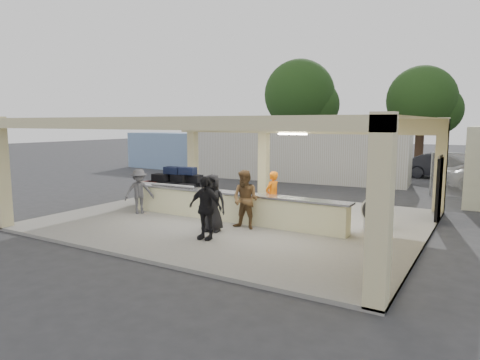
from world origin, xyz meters
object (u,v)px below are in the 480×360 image
Objects in this scene: drum_fan at (377,210)px; passenger_d at (212,203)px; container_blue at (189,151)px; luggage_cart at (176,185)px; passenger_b at (205,208)px; container_white at (294,156)px; car_dark at (445,166)px; baggage_counter at (230,206)px; passenger_a at (246,200)px; baggage_handler at (272,196)px; passenger_c at (139,191)px.

drum_fan is 0.59× the size of passenger_d.
container_blue reaches higher than drum_fan.
luggage_cart is 4.96m from passenger_b.
passenger_d is 0.14× the size of container_white.
car_dark reaches higher than drum_fan.
baggage_counter is 1.25m from passenger_a.
baggage_handler is (-3.26, -0.75, 0.28)m from drum_fan.
baggage_counter is at bearing 85.41° from passenger_d.
container_white reaches higher than passenger_b.
drum_fan is at bearing -179.35° from car_dark.
passenger_c is at bearing -58.44° from baggage_handler.
drum_fan is (7.56, 0.55, -0.29)m from luggage_cart.
passenger_b is 0.18× the size of container_blue.
luggage_cart is 4.17m from passenger_d.
container_blue reaches higher than passenger_d.
baggage_counter is 16.99m from container_blue.
passenger_d is 13.09m from container_white.
passenger_c is at bearing -55.65° from container_blue.
drum_fan is 5.42m from passenger_b.
passenger_b is at bearing -102.94° from passenger_a.
passenger_d is at bearing 167.92° from car_dark.
baggage_counter is 0.64× the size of container_white.
baggage_counter is 3.52m from passenger_c.
passenger_a is at bearing 32.61° from passenger_d.
passenger_b is 1.11× the size of passenger_c.
passenger_a is at bearing -34.29° from baggage_counter.
baggage_handler is at bearing -38.57° from passenger_c.
luggage_cart is at bearing -79.05° from baggage_handler.
passenger_d reaches higher than baggage_handler.
passenger_b is at bearing -137.51° from drum_fan.
passenger_a is 1.65m from passenger_b.
passenger_b is 4.34m from passenger_c.
container_blue is at bearing 105.74° from car_dark.
passenger_d is at bearing -46.86° from container_blue.
luggage_cart is at bearing 23.17° from passenger_c.
passenger_a is at bearing -56.14° from passenger_c.
drum_fan is at bearing 42.93° from passenger_b.
passenger_d reaches higher than luggage_cart.
luggage_cart is at bearing 129.56° from passenger_d.
container_white reaches higher than container_blue.
drum_fan is 8.18m from passenger_c.
luggage_cart is at bearing 162.34° from baggage_counter.
passenger_d is 0.17× the size of container_blue.
container_white is at bearing 103.39° from baggage_counter.
baggage_handler reaches higher than drum_fan.
baggage_handler is at bearing 82.68° from passenger_a.
container_white reaches higher than passenger_d.
baggage_counter is 3.31m from luggage_cart.
luggage_cart is 1.51× the size of passenger_b.
container_white is at bearing -146.28° from baggage_handler.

